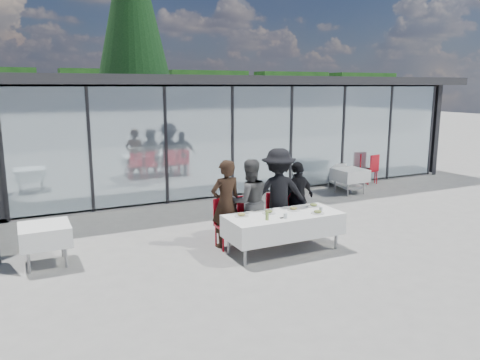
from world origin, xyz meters
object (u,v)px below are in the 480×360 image
at_px(spare_table_right, 350,175).
at_px(plate_d, 314,205).
at_px(diner_chair_c, 278,213).
at_px(plate_b, 269,212).
at_px(lounger, 344,181).
at_px(diner_c, 278,194).
at_px(spare_chair_b, 372,168).
at_px(folded_eyeglasses, 283,218).
at_px(conifer_tree, 132,19).
at_px(plate_a, 241,215).
at_px(spare_table_left, 45,235).
at_px(diner_chair_b, 249,217).
at_px(plate_c, 294,209).
at_px(juice_bottle, 267,216).
at_px(diner_chair_a, 226,220).
at_px(diner_chair_d, 297,211).
at_px(plate_extra, 318,212).
at_px(spare_chair_a, 365,166).
at_px(dining_table, 283,225).
at_px(diner_d, 298,199).
at_px(diner_b, 249,202).
at_px(diner_a, 226,204).

bearing_deg(spare_table_right, plate_d, -137.64).
distance_m(diner_chair_c, plate_b, 0.83).
bearing_deg(lounger, diner_c, -142.63).
bearing_deg(spare_chair_b, spare_table_right, -152.87).
height_order(folded_eyeglasses, spare_chair_b, spare_chair_b).
height_order(folded_eyeglasses, conifer_tree, conifer_tree).
distance_m(plate_a, conifer_tree, 14.33).
relative_size(spare_table_left, lounger, 0.60).
xyz_separation_m(diner_chair_c, spare_table_right, (4.08, 2.71, 0.02)).
height_order(diner_chair_b, plate_c, diner_chair_b).
height_order(plate_d, juice_bottle, juice_bottle).
distance_m(diner_chair_a, lounger, 6.45).
distance_m(plate_a, lounger, 6.69).
height_order(diner_chair_c, folded_eyeglasses, diner_chair_c).
bearing_deg(diner_chair_d, plate_d, -85.77).
bearing_deg(spare_table_right, plate_extra, -135.57).
bearing_deg(spare_chair_a, lounger, -158.77).
bearing_deg(dining_table, plate_b, 143.21).
xyz_separation_m(diner_d, conifer_tree, (-0.31, 12.75, 5.18)).
bearing_deg(plate_d, diner_c, 134.76).
bearing_deg(diner_d, diner_chair_a, -17.59).
bearing_deg(plate_b, plate_a, 176.52).
relative_size(diner_chair_b, plate_a, 3.70).
distance_m(diner_d, lounger, 5.10).
height_order(diner_c, conifer_tree, conifer_tree).
relative_size(diner_chair_b, spare_chair_a, 1.00).
height_order(diner_c, spare_chair_b, diner_c).
height_order(dining_table, lounger, dining_table).
bearing_deg(diner_chair_d, diner_b, -179.94).
xyz_separation_m(plate_extra, spare_table_left, (-4.80, 1.53, -0.22)).
relative_size(dining_table, spare_table_right, 2.63).
distance_m(plate_b, plate_extra, 0.94).
xyz_separation_m(juice_bottle, spare_table_right, (4.89, 3.68, -0.27)).
height_order(diner_chair_a, spare_table_left, diner_chair_a).
height_order(diner_chair_a, spare_table_right, diner_chair_a).
xyz_separation_m(folded_eyeglasses, spare_table_left, (-4.04, 1.51, -0.20)).
distance_m(diner_c, plate_extra, 1.06).
height_order(spare_table_left, conifer_tree, conifer_tree).
relative_size(plate_a, spare_chair_a, 0.27).
relative_size(diner_b, spare_chair_a, 1.78).
height_order(spare_table_left, lounger, spare_table_left).
bearing_deg(folded_eyeglasses, plate_d, 24.56).
relative_size(folded_eyeglasses, lounger, 0.10).
height_order(dining_table, spare_table_right, dining_table).
bearing_deg(plate_c, plate_d, 5.76).
height_order(diner_b, plate_extra, diner_b).
height_order(diner_c, folded_eyeglasses, diner_c).
relative_size(diner_b, plate_a, 6.58).
bearing_deg(spare_table_right, diner_a, -152.79).
xyz_separation_m(diner_chair_b, spare_chair_a, (6.25, 3.79, 0.00)).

